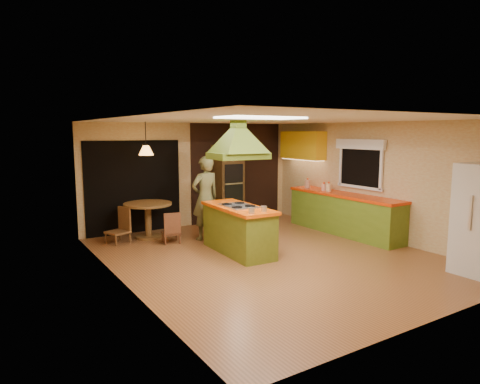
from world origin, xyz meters
TOP-DOWN VIEW (x-y plane):
  - ground at (0.00, 0.00)m, footprint 6.50×6.50m
  - room_walls at (0.00, 0.00)m, footprint 5.50×6.50m
  - ceiling_plane at (0.00, 0.00)m, footprint 6.50×6.50m
  - brick_panel at (1.25, 3.23)m, footprint 2.64×0.03m
  - nook_opening at (-1.50, 3.23)m, footprint 2.20×0.03m
  - right_counter at (2.45, 0.60)m, footprint 0.62×3.05m
  - upper_cabinets at (2.57, 2.20)m, footprint 0.34×1.40m
  - window_right at (2.70, 0.40)m, footprint 0.12×1.35m
  - fluor_panel at (-1.10, -1.20)m, footprint 1.20×0.60m
  - kitchen_island at (-0.38, 0.56)m, footprint 0.80×1.82m
  - range_hood at (-0.38, 0.56)m, footprint 1.04×0.78m
  - man at (-0.43, 1.81)m, footprint 0.69×0.49m
  - wall_oven at (0.80, 2.95)m, footprint 0.66×0.60m
  - dining_table at (-1.43, 2.58)m, footprint 1.03×1.03m
  - chair_left at (-2.13, 2.48)m, footprint 0.52×0.52m
  - chair_near at (-1.18, 1.93)m, footprint 0.42×0.42m
  - pendant_lamp at (-1.43, 2.58)m, footprint 0.37×0.37m
  - canister_large at (2.40, 1.79)m, footprint 0.14×0.14m
  - canister_medium at (2.40, 1.05)m, footprint 0.17×0.17m
  - canister_small at (2.40, 1.20)m, footprint 0.13×0.13m

SIDE VIEW (x-z plane):
  - ground at x=0.00m, z-range 0.00..0.00m
  - chair_near at x=-1.18m, z-range 0.00..0.66m
  - chair_left at x=-2.13m, z-range 0.00..0.74m
  - kitchen_island at x=-0.38m, z-range 0.00..0.91m
  - right_counter at x=2.45m, z-range 0.00..0.92m
  - dining_table at x=-1.43m, z-range 0.16..0.93m
  - man at x=-0.43m, z-range 0.00..1.79m
  - wall_oven at x=0.80m, z-range 0.00..1.98m
  - canister_small at x=2.40m, z-range 0.92..1.08m
  - canister_medium at x=2.40m, z-range 0.92..1.10m
  - canister_large at x=2.40m, z-range 0.92..1.12m
  - nook_opening at x=-1.50m, z-range 0.00..2.10m
  - room_walls at x=0.00m, z-range -2.00..4.50m
  - brick_panel at x=1.25m, z-range 0.00..2.50m
  - window_right at x=2.70m, z-range 1.24..2.30m
  - pendant_lamp at x=-1.43m, z-range 1.80..2.00m
  - upper_cabinets at x=2.57m, z-range 1.60..2.30m
  - range_hood at x=-0.38m, z-range 1.86..2.65m
  - fluor_panel at x=-1.10m, z-range 2.47..2.50m
  - ceiling_plane at x=0.00m, z-range 2.50..2.50m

